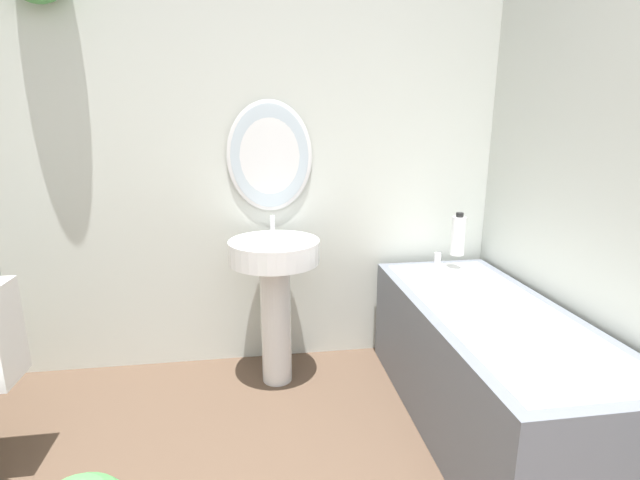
% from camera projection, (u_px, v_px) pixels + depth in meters
% --- Properties ---
extents(wall_back, '(2.79, 0.29, 2.40)m').
position_uv_depth(wall_back, '(244.00, 142.00, 2.45)').
color(wall_back, silver).
rests_on(wall_back, ground_plane).
extents(pedestal_sink, '(0.46, 0.46, 0.87)m').
position_uv_depth(pedestal_sink, '(275.00, 281.00, 2.36)').
color(pedestal_sink, white).
rests_on(pedestal_sink, ground_plane).
extents(bathtub, '(0.63, 1.46, 0.64)m').
position_uv_depth(bathtub, '(488.00, 366.00, 2.07)').
color(bathtub, slate).
rests_on(bathtub, ground_plane).
extents(shampoo_bottle, '(0.07, 0.07, 0.24)m').
position_uv_depth(shampoo_bottle, '(458.00, 235.00, 2.53)').
color(shampoo_bottle, white).
rests_on(shampoo_bottle, bathtub).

